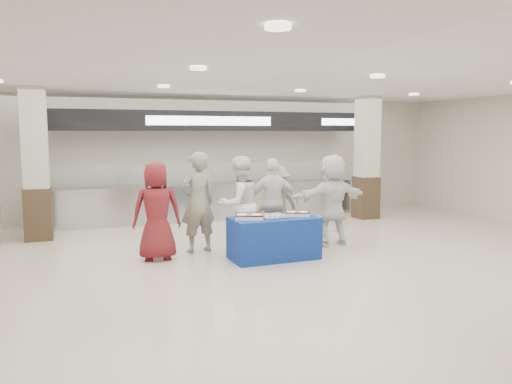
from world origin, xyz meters
name	(u,v)px	position (x,y,z in m)	size (l,w,h in m)	color
ground	(292,273)	(0.00, 0.00, 0.00)	(14.00, 14.00, 0.00)	beige
serving_line	(208,175)	(0.00, 5.40, 1.16)	(8.70, 0.85, 2.80)	#B9BBC0
column_left	(36,168)	(-4.00, 4.20, 1.53)	(0.55, 0.55, 3.20)	#342517
column_right	(367,160)	(4.00, 4.20, 1.53)	(0.55, 0.55, 3.20)	#342517
display_table	(274,238)	(0.08, 1.00, 0.38)	(1.55, 0.78, 0.75)	navy
sheet_cake_left	(249,216)	(-0.38, 1.01, 0.80)	(0.57, 0.51, 0.10)	white
sheet_cake_right	(297,213)	(0.56, 1.05, 0.80)	(0.51, 0.45, 0.09)	white
cupcake_tray	(274,216)	(0.07, 0.96, 0.78)	(0.43, 0.35, 0.06)	#B8B7BD
civilian_maroon	(157,211)	(-1.90, 1.64, 0.88)	(0.86, 0.56, 1.76)	maroon
soldier_a	(198,202)	(-1.08, 1.96, 0.95)	(0.69, 0.46, 1.90)	slate
chef_tall	(239,205)	(-0.35, 1.70, 0.91)	(0.88, 0.69, 1.82)	white
chef_short	(273,202)	(0.49, 2.04, 0.87)	(1.02, 0.43, 1.75)	white
soldier_b	(277,204)	(0.65, 2.26, 0.80)	(1.03, 0.59, 1.59)	slate
civilian_white	(332,200)	(1.59, 1.64, 0.92)	(1.70, 0.54, 1.83)	white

